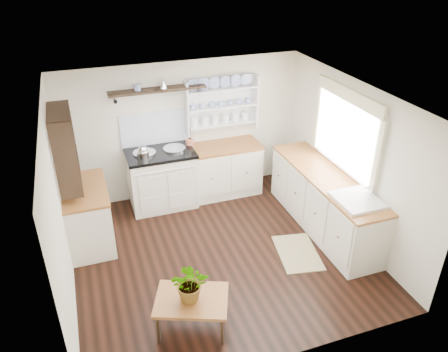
% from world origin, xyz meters
% --- Properties ---
extents(floor, '(4.00, 3.80, 0.01)m').
position_xyz_m(floor, '(0.00, 0.00, 0.00)').
color(floor, black).
rests_on(floor, ground).
extents(wall_back, '(4.00, 0.02, 2.30)m').
position_xyz_m(wall_back, '(0.00, 1.90, 1.15)').
color(wall_back, beige).
rests_on(wall_back, ground).
extents(wall_right, '(0.02, 3.80, 2.30)m').
position_xyz_m(wall_right, '(2.00, 0.00, 1.15)').
color(wall_right, beige).
rests_on(wall_right, ground).
extents(wall_left, '(0.02, 3.80, 2.30)m').
position_xyz_m(wall_left, '(-2.00, 0.00, 1.15)').
color(wall_left, beige).
rests_on(wall_left, ground).
extents(ceiling, '(4.00, 3.80, 0.01)m').
position_xyz_m(ceiling, '(0.00, 0.00, 2.30)').
color(ceiling, white).
rests_on(ceiling, wall_back).
extents(window, '(0.08, 1.55, 1.22)m').
position_xyz_m(window, '(1.95, 0.15, 1.56)').
color(window, white).
rests_on(window, wall_right).
extents(aga_cooker, '(1.09, 0.75, 1.00)m').
position_xyz_m(aga_cooker, '(-0.48, 1.57, 0.49)').
color(aga_cooker, beige).
rests_on(aga_cooker, floor).
extents(back_cabinets, '(1.27, 0.63, 0.90)m').
position_xyz_m(back_cabinets, '(0.60, 1.60, 0.46)').
color(back_cabinets, beige).
rests_on(back_cabinets, floor).
extents(right_cabinets, '(0.62, 2.43, 0.90)m').
position_xyz_m(right_cabinets, '(1.70, 0.10, 0.46)').
color(right_cabinets, beige).
rests_on(right_cabinets, floor).
extents(belfast_sink, '(0.55, 0.60, 0.45)m').
position_xyz_m(belfast_sink, '(1.70, -0.65, 0.80)').
color(belfast_sink, white).
rests_on(belfast_sink, right_cabinets).
extents(left_cabinets, '(0.62, 1.13, 0.90)m').
position_xyz_m(left_cabinets, '(-1.70, 0.90, 0.46)').
color(left_cabinets, beige).
rests_on(left_cabinets, floor).
extents(plate_rack, '(1.20, 0.22, 0.90)m').
position_xyz_m(plate_rack, '(0.65, 1.86, 1.56)').
color(plate_rack, white).
rests_on(plate_rack, wall_back).
extents(high_shelf, '(1.50, 0.29, 0.16)m').
position_xyz_m(high_shelf, '(-0.40, 1.78, 1.91)').
color(high_shelf, black).
rests_on(high_shelf, wall_back).
extents(left_shelving, '(0.28, 0.80, 1.05)m').
position_xyz_m(left_shelving, '(-1.84, 0.90, 1.55)').
color(left_shelving, black).
rests_on(left_shelving, wall_left).
extents(kettle, '(0.19, 0.19, 0.24)m').
position_xyz_m(kettle, '(-0.76, 1.45, 1.05)').
color(kettle, silver).
rests_on(kettle, aga_cooker).
extents(utensil_crock, '(0.12, 0.12, 0.14)m').
position_xyz_m(utensil_crock, '(0.05, 1.68, 0.98)').
color(utensil_crock, '#A9523E').
rests_on(utensil_crock, back_cabinets).
extents(center_table, '(0.96, 0.83, 0.44)m').
position_xyz_m(center_table, '(-0.74, -1.17, 0.39)').
color(center_table, brown).
rests_on(center_table, floor).
extents(potted_plant, '(0.51, 0.47, 0.46)m').
position_xyz_m(potted_plant, '(-0.74, -1.17, 0.67)').
color(potted_plant, '#3F7233').
rests_on(potted_plant, center_table).
extents(floor_rug, '(0.69, 0.94, 0.02)m').
position_xyz_m(floor_rug, '(1.04, -0.37, 0.01)').
color(floor_rug, olive).
rests_on(floor_rug, floor).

